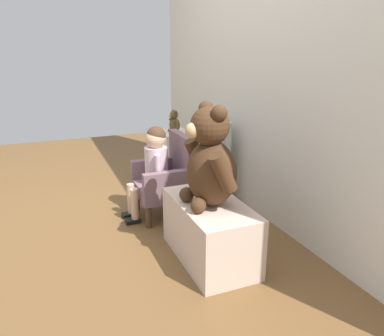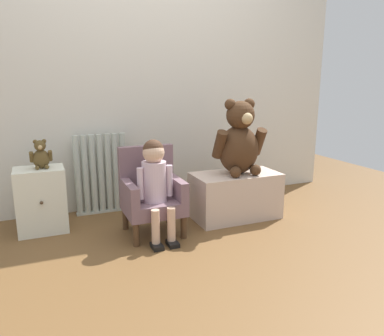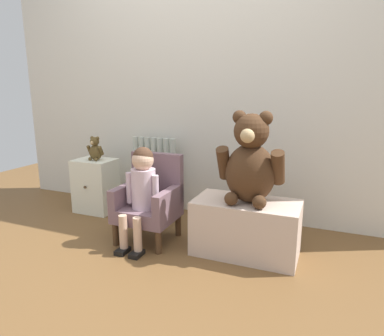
{
  "view_description": "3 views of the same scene",
  "coord_description": "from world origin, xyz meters",
  "px_view_note": "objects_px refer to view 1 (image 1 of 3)",
  "views": [
    {
      "loc": [
        2.41,
        -0.32,
        1.24
      ],
      "look_at": [
        0.25,
        0.57,
        0.48
      ],
      "focal_mm": 35.0,
      "sensor_mm": 36.0,
      "label": 1
    },
    {
      "loc": [
        -0.85,
        -1.98,
        1.09
      ],
      "look_at": [
        0.18,
        0.51,
        0.45
      ],
      "focal_mm": 35.0,
      "sensor_mm": 36.0,
      "label": 2
    },
    {
      "loc": [
        1.06,
        -1.55,
        1.08
      ],
      "look_at": [
        0.22,
        0.48,
        0.57
      ],
      "focal_mm": 32.0,
      "sensor_mm": 36.0,
      "label": 3
    }
  ],
  "objects_px": {
    "small_dresser": "(174,156)",
    "small_teddy_bear": "(174,123)",
    "radiator": "(218,156)",
    "large_teddy_bear": "(210,162)",
    "low_bench": "(210,231)",
    "child_armchair": "(167,178)",
    "child_figure": "(153,160)"
  },
  "relations": [
    {
      "from": "child_armchair",
      "to": "large_teddy_bear",
      "type": "relative_size",
      "value": 1.06
    },
    {
      "from": "radiator",
      "to": "small_teddy_bear",
      "type": "xyz_separation_m",
      "value": [
        -0.45,
        -0.24,
        0.24
      ]
    },
    {
      "from": "small_dresser",
      "to": "small_teddy_bear",
      "type": "bearing_deg",
      "value": -14.11
    },
    {
      "from": "child_armchair",
      "to": "small_teddy_bear",
      "type": "bearing_deg",
      "value": 156.15
    },
    {
      "from": "child_figure",
      "to": "child_armchair",
      "type": "bearing_deg",
      "value": 90.0
    },
    {
      "from": "small_teddy_bear",
      "to": "child_figure",
      "type": "bearing_deg",
      "value": -30.58
    },
    {
      "from": "radiator",
      "to": "large_teddy_bear",
      "type": "bearing_deg",
      "value": -28.63
    },
    {
      "from": "radiator",
      "to": "small_teddy_bear",
      "type": "relative_size",
      "value": 3.17
    },
    {
      "from": "large_teddy_bear",
      "to": "small_teddy_bear",
      "type": "xyz_separation_m",
      "value": [
        -1.44,
        0.3,
        -0.06
      ]
    },
    {
      "from": "small_dresser",
      "to": "child_figure",
      "type": "height_order",
      "value": "child_figure"
    },
    {
      "from": "radiator",
      "to": "child_armchair",
      "type": "height_order",
      "value": "radiator"
    },
    {
      "from": "low_bench",
      "to": "large_teddy_bear",
      "type": "height_order",
      "value": "large_teddy_bear"
    },
    {
      "from": "child_figure",
      "to": "low_bench",
      "type": "relative_size",
      "value": 1.01
    },
    {
      "from": "small_dresser",
      "to": "low_bench",
      "type": "xyz_separation_m",
      "value": [
        1.45,
        -0.3,
        -0.05
      ]
    },
    {
      "from": "small_dresser",
      "to": "child_figure",
      "type": "xyz_separation_m",
      "value": [
        0.74,
        -0.43,
        0.21
      ]
    },
    {
      "from": "radiator",
      "to": "child_figure",
      "type": "xyz_separation_m",
      "value": [
        0.26,
        -0.66,
        0.12
      ]
    },
    {
      "from": "radiator",
      "to": "child_figure",
      "type": "distance_m",
      "value": 0.72
    },
    {
      "from": "radiator",
      "to": "large_teddy_bear",
      "type": "xyz_separation_m",
      "value": [
        0.99,
        -0.54,
        0.29
      ]
    },
    {
      "from": "low_bench",
      "to": "large_teddy_bear",
      "type": "bearing_deg",
      "value": -34.02
    },
    {
      "from": "low_bench",
      "to": "large_teddy_bear",
      "type": "distance_m",
      "value": 0.44
    },
    {
      "from": "small_dresser",
      "to": "child_armchair",
      "type": "relative_size",
      "value": 0.76
    },
    {
      "from": "small_teddy_bear",
      "to": "large_teddy_bear",
      "type": "bearing_deg",
      "value": -11.82
    },
    {
      "from": "child_armchair",
      "to": "child_figure",
      "type": "height_order",
      "value": "child_figure"
    },
    {
      "from": "child_figure",
      "to": "small_teddy_bear",
      "type": "xyz_separation_m",
      "value": [
        -0.71,
        0.42,
        0.12
      ]
    },
    {
      "from": "small_teddy_bear",
      "to": "child_armchair",
      "type": "bearing_deg",
      "value": -23.85
    },
    {
      "from": "radiator",
      "to": "large_teddy_bear",
      "type": "relative_size",
      "value": 1.13
    },
    {
      "from": "low_bench",
      "to": "large_teddy_bear",
      "type": "relative_size",
      "value": 1.17
    },
    {
      "from": "small_dresser",
      "to": "child_armchair",
      "type": "distance_m",
      "value": 0.81
    },
    {
      "from": "radiator",
      "to": "large_teddy_bear",
      "type": "distance_m",
      "value": 1.16
    },
    {
      "from": "large_teddy_bear",
      "to": "small_teddy_bear",
      "type": "relative_size",
      "value": 2.8
    },
    {
      "from": "small_dresser",
      "to": "low_bench",
      "type": "relative_size",
      "value": 0.69
    },
    {
      "from": "radiator",
      "to": "low_bench",
      "type": "bearing_deg",
      "value": -28.53
    }
  ]
}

